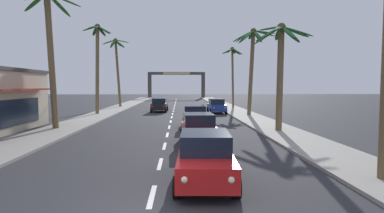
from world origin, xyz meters
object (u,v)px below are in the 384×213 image
object	(u,v)px
sedan_fifth_in_queue	(195,116)
palm_right_second	(281,56)
palm_left_third	(97,53)
town_gateway_arch	(177,81)
sedan_third_in_queue	(199,129)
sedan_lead_at_stop_bar	(205,157)
sedan_parked_nearest_kerb	(217,106)
palm_left_farthest	(117,59)
sedan_oncoming_far	(160,105)
palm_left_second	(49,37)
palm_right_third	(252,54)
palm_right_farthest	(233,62)

from	to	relation	value
sedan_fifth_in_queue	palm_right_second	size ratio (longest dim) A/B	0.60
palm_left_third	town_gateway_arch	bearing A→B (deg)	80.09
sedan_third_in_queue	town_gateway_arch	distance (m)	64.79
sedan_lead_at_stop_bar	sedan_parked_nearest_kerb	bearing A→B (deg)	82.61
palm_left_farthest	palm_right_second	world-z (taller)	palm_left_farthest
sedan_fifth_in_queue	palm_right_second	world-z (taller)	palm_right_second
sedan_third_in_queue	palm_left_farthest	size ratio (longest dim) A/B	0.44
sedan_lead_at_stop_bar	sedan_oncoming_far	xyz separation A→B (m)	(-3.33, 28.93, 0.00)
sedan_lead_at_stop_bar	sedan_oncoming_far	bearing A→B (deg)	96.57
sedan_lead_at_stop_bar	sedan_parked_nearest_kerb	xyz separation A→B (m)	(3.49, 26.89, 0.00)
palm_left_third	palm_left_second	bearing A→B (deg)	-91.75
sedan_fifth_in_queue	sedan_oncoming_far	bearing A→B (deg)	104.03
palm_left_farthest	palm_right_third	world-z (taller)	palm_left_farthest
palm_right_second	palm_left_second	bearing A→B (deg)	173.64
sedan_oncoming_far	town_gateway_arch	xyz separation A→B (m)	(1.67, 42.86, 3.47)
sedan_fifth_in_queue	palm_right_third	world-z (taller)	palm_right_third
sedan_parked_nearest_kerb	palm_left_second	world-z (taller)	palm_left_second
palm_left_farthest	sedan_lead_at_stop_bar	bearing A→B (deg)	-74.85
sedan_lead_at_stop_bar	town_gateway_arch	bearing A→B (deg)	91.32
sedan_parked_nearest_kerb	sedan_lead_at_stop_bar	bearing A→B (deg)	-97.39
sedan_fifth_in_queue	sedan_oncoming_far	world-z (taller)	same
palm_right_third	sedan_oncoming_far	bearing A→B (deg)	148.63
sedan_third_in_queue	town_gateway_arch	world-z (taller)	town_gateway_arch
sedan_third_in_queue	palm_right_third	bearing A→B (deg)	67.54
sedan_fifth_in_queue	palm_left_second	bearing A→B (deg)	-173.85
sedan_fifth_in_queue	palm_right_farthest	distance (m)	21.73
palm_left_third	town_gateway_arch	size ratio (longest dim) A/B	0.68
sedan_fifth_in_queue	palm_right_third	distance (m)	12.08
palm_left_second	sedan_parked_nearest_kerb	bearing A→B (deg)	45.27
sedan_third_in_queue	sedan_oncoming_far	bearing A→B (deg)	99.23
palm_left_third	sedan_oncoming_far	bearing A→B (deg)	30.66
sedan_lead_at_stop_bar	sedan_third_in_queue	distance (m)	7.11
palm_left_third	palm_right_third	xyz separation A→B (m)	(16.52, -2.27, -0.28)
palm_right_third	town_gateway_arch	world-z (taller)	palm_right_third
palm_left_third	palm_left_farthest	size ratio (longest dim) A/B	0.98
sedan_fifth_in_queue	palm_left_second	xyz separation A→B (m)	(-10.53, -1.13, 5.82)
palm_right_third	sedan_lead_at_stop_bar	bearing A→B (deg)	-106.38
palm_left_third	palm_left_farthest	xyz separation A→B (m)	(-0.22, 12.00, 0.37)
sedan_parked_nearest_kerb	town_gateway_arch	distance (m)	45.33
town_gateway_arch	palm_right_farthest	bearing A→B (deg)	-77.64
palm_right_second	palm_right_third	bearing A→B (deg)	86.83
palm_right_second	town_gateway_arch	size ratio (longest dim) A/B	0.51
sedan_lead_at_stop_bar	palm_right_second	world-z (taller)	palm_right_second
sedan_lead_at_stop_bar	palm_left_second	size ratio (longest dim) A/B	0.45
sedan_lead_at_stop_bar	palm_right_third	bearing A→B (deg)	73.62
sedan_fifth_in_queue	sedan_third_in_queue	bearing A→B (deg)	-91.05
sedan_oncoming_far	palm_right_third	bearing A→B (deg)	-31.37
palm_right_third	sedan_third_in_queue	bearing A→B (deg)	-112.46
palm_left_second	palm_right_third	xyz separation A→B (m)	(16.89, 9.72, -0.18)
sedan_fifth_in_queue	sedan_parked_nearest_kerb	distance (m)	13.05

